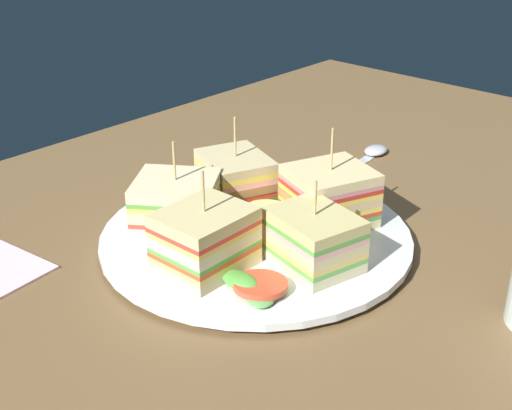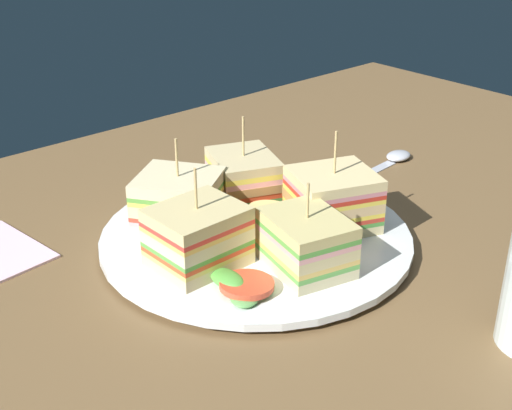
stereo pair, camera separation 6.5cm
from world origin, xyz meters
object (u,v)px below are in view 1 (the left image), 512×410
object	(u,v)px
sandwich_wedge_0	(205,239)
chip_pile	(247,220)
spoon	(368,156)
sandwich_wedge_3	(236,179)
sandwich_wedge_1	(313,240)
plate	(256,238)
sandwich_wedge_4	(177,205)
sandwich_wedge_2	(329,196)

from	to	relation	value
sandwich_wedge_0	chip_pile	distance (cm)	7.73
sandwich_wedge_0	chip_pile	xyz separation A→B (cm)	(7.33, 1.89, -1.53)
spoon	sandwich_wedge_3	bearing A→B (deg)	169.55
spoon	sandwich_wedge_1	bearing A→B (deg)	-161.02
plate	sandwich_wedge_4	distance (cm)	8.14
sandwich_wedge_3	spoon	distance (cm)	22.01
sandwich_wedge_4	sandwich_wedge_3	bearing A→B (deg)	57.26
sandwich_wedge_1	spoon	bearing A→B (deg)	-52.13
sandwich_wedge_3	spoon	world-z (taller)	sandwich_wedge_3
sandwich_wedge_2	sandwich_wedge_4	bearing A→B (deg)	-19.34
sandwich_wedge_0	sandwich_wedge_1	bearing A→B (deg)	-45.84
plate	sandwich_wedge_2	world-z (taller)	sandwich_wedge_2
plate	sandwich_wedge_3	size ratio (longest dim) A/B	3.15
sandwich_wedge_2	sandwich_wedge_3	xyz separation A→B (cm)	(-2.68, 9.97, -0.26)
plate	sandwich_wedge_0	distance (cm)	8.18
plate	chip_pile	world-z (taller)	chip_pile
sandwich_wedge_1	spoon	distance (cm)	29.23
sandwich_wedge_3	sandwich_wedge_4	distance (cm)	8.38
chip_pile	spoon	xyz separation A→B (cm)	(25.77, 3.43, -2.02)
sandwich_wedge_4	chip_pile	size ratio (longest dim) A/B	1.21
plate	sandwich_wedge_1	distance (cm)	8.08
sandwich_wedge_3	sandwich_wedge_1	bearing A→B (deg)	2.80
chip_pile	spoon	bearing A→B (deg)	7.58
plate	sandwich_wedge_1	world-z (taller)	sandwich_wedge_1
sandwich_wedge_1	sandwich_wedge_2	distance (cm)	8.48
sandwich_wedge_0	spoon	distance (cm)	33.71
sandwich_wedge_3	plate	bearing A→B (deg)	-9.72
sandwich_wedge_3	chip_pile	world-z (taller)	sandwich_wedge_3
sandwich_wedge_2	chip_pile	distance (cm)	8.32
spoon	chip_pile	bearing A→B (deg)	-177.61
plate	sandwich_wedge_0	world-z (taller)	sandwich_wedge_0
sandwich_wedge_0	sandwich_wedge_2	world-z (taller)	sandwich_wedge_2
sandwich_wedge_1	spoon	world-z (taller)	sandwich_wedge_1
spoon	sandwich_wedge_4	bearing A→B (deg)	171.62
sandwich_wedge_0	sandwich_wedge_1	xyz separation A→B (cm)	(6.60, -6.57, -0.27)
chip_pile	spoon	world-z (taller)	chip_pile
sandwich_wedge_3	chip_pile	size ratio (longest dim) A/B	1.11
sandwich_wedge_0	spoon	xyz separation A→B (cm)	(33.10, 5.32, -3.56)
sandwich_wedge_2	sandwich_wedge_3	world-z (taller)	sandwich_wedge_2
sandwich_wedge_2	sandwich_wedge_4	xyz separation A→B (cm)	(-11.06, 9.65, -0.14)
sandwich_wedge_0	sandwich_wedge_3	size ratio (longest dim) A/B	0.97
sandwich_wedge_1	sandwich_wedge_2	size ratio (longest dim) A/B	0.92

